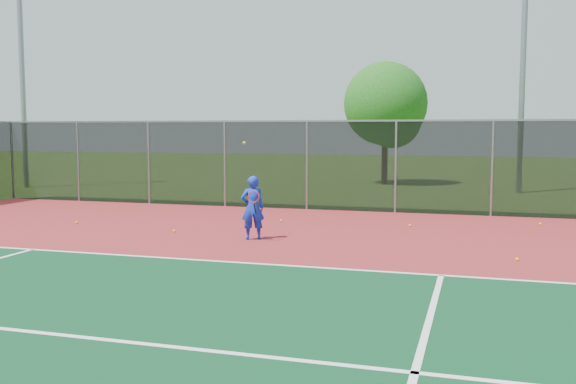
# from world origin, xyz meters

# --- Properties ---
(ground) EXTENTS (120.00, 120.00, 0.00)m
(ground) POSITION_xyz_m (0.00, 0.00, 0.00)
(ground) COLOR #355A19
(ground) RESTS_ON ground
(court_apron) EXTENTS (30.00, 20.00, 0.02)m
(court_apron) POSITION_xyz_m (0.00, 2.00, 0.01)
(court_apron) COLOR maroon
(court_apron) RESTS_ON ground
(court_lines) EXTENTS (22.10, 13.05, 0.00)m
(court_lines) POSITION_xyz_m (2.00, -1.88, 0.03)
(court_lines) COLOR white
(court_lines) RESTS_ON court_apron
(fence_back) EXTENTS (30.00, 0.06, 3.03)m
(fence_back) POSITION_xyz_m (0.00, 12.00, 1.56)
(fence_back) COLOR black
(fence_back) RESTS_ON court_apron
(tennis_player) EXTENTS (0.68, 0.71, 2.42)m
(tennis_player) POSITION_xyz_m (-2.71, 5.75, 0.81)
(tennis_player) COLOR #142FC0
(tennis_player) RESTS_ON court_apron
(practice_ball_0) EXTENTS (0.07, 0.07, 0.07)m
(practice_ball_0) POSITION_xyz_m (0.80, 8.96, 0.06)
(practice_ball_0) COLOR yellow
(practice_ball_0) RESTS_ON court_apron
(practice_ball_1) EXTENTS (0.07, 0.07, 0.07)m
(practice_ball_1) POSITION_xyz_m (3.42, 4.84, 0.06)
(practice_ball_1) COLOR yellow
(practice_ball_1) RESTS_ON court_apron
(practice_ball_2) EXTENTS (0.07, 0.07, 0.07)m
(practice_ball_2) POSITION_xyz_m (-8.49, 6.80, 0.06)
(practice_ball_2) COLOR yellow
(practice_ball_2) RESTS_ON court_apron
(practice_ball_3) EXTENTS (0.07, 0.07, 0.07)m
(practice_ball_3) POSITION_xyz_m (-2.93, 8.86, 0.06)
(practice_ball_3) COLOR yellow
(practice_ball_3) RESTS_ON court_apron
(practice_ball_4) EXTENTS (0.07, 0.07, 0.07)m
(practice_ball_4) POSITION_xyz_m (-5.08, 6.20, 0.06)
(practice_ball_4) COLOR yellow
(practice_ball_4) RESTS_ON court_apron
(practice_ball_5) EXTENTS (0.07, 0.07, 0.07)m
(practice_ball_5) POSITION_xyz_m (4.33, 10.34, 0.06)
(practice_ball_5) COLOR yellow
(practice_ball_5) RESTS_ON court_apron
(floodlight_nw) EXTENTS (0.90, 0.40, 11.68)m
(floodlight_nw) POSITION_xyz_m (-17.95, 16.42, 6.61)
(floodlight_nw) COLOR gray
(floodlight_nw) RESTS_ON ground
(floodlight_n) EXTENTS (0.90, 0.40, 11.68)m
(floodlight_n) POSITION_xyz_m (4.27, 20.33, 6.61)
(floodlight_n) COLOR gray
(floodlight_n) RESTS_ON ground
(tree_back_left) EXTENTS (4.15, 4.15, 6.09)m
(tree_back_left) POSITION_xyz_m (-1.85, 23.04, 3.82)
(tree_back_left) COLOR #372314
(tree_back_left) RESTS_ON ground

